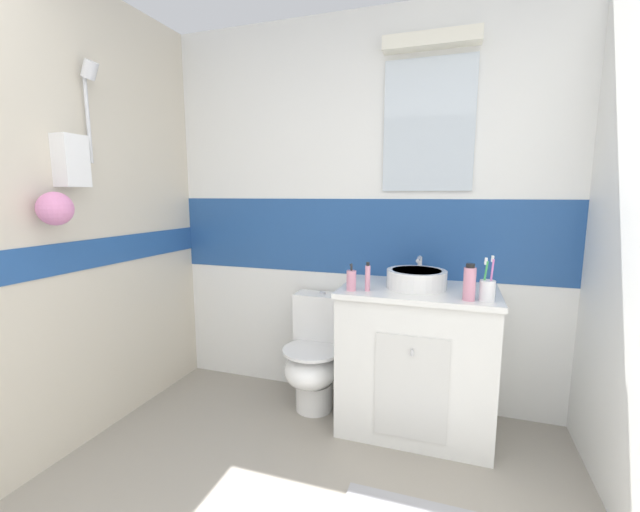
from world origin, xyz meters
TOP-DOWN VIEW (x-y plane):
  - wall_back_tiled at (0.01, 2.45)m, footprint 3.20×0.20m
  - wall_left_shower_alcove at (-1.35, 1.20)m, footprint 0.28×3.48m
  - vanity_cabinet at (0.43, 2.13)m, footprint 0.87×0.57m
  - sink_basin at (0.41, 2.13)m, footprint 0.34×0.38m
  - toilet at (-0.21, 2.15)m, footprint 0.37×0.50m
  - toothbrush_cup at (0.78, 1.95)m, footprint 0.08×0.08m
  - soap_dispenser at (0.08, 1.94)m, footprint 0.05×0.05m
  - mouthwash_bottle at (0.69, 1.93)m, footprint 0.06×0.06m
  - toothpaste_tube_upright at (0.17, 1.96)m, footprint 0.03×0.03m

SIDE VIEW (x-z plane):
  - toilet at x=-0.21m, z-range -0.02..0.72m
  - vanity_cabinet at x=0.43m, z-range 0.00..0.85m
  - sink_basin at x=0.41m, z-range 0.83..0.99m
  - soap_dispenser at x=0.08m, z-range 0.83..0.98m
  - toothbrush_cup at x=0.78m, z-range 0.80..1.03m
  - toothpaste_tube_upright at x=0.17m, z-range 0.85..1.01m
  - mouthwash_bottle at x=0.69m, z-range 0.85..1.03m
  - wall_left_shower_alcove at x=-1.35m, z-range 0.00..2.50m
  - wall_back_tiled at x=0.01m, z-range 0.01..2.51m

